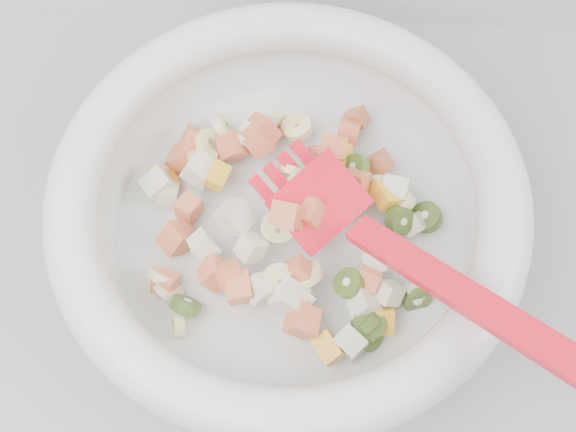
{
  "coord_description": "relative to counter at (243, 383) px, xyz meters",
  "views": [
    {
      "loc": [
        0.08,
        1.23,
        1.48
      ],
      "look_at": [
        0.06,
        1.48,
        0.95
      ],
      "focal_mm": 45.0,
      "sensor_mm": 36.0,
      "label": 1
    }
  ],
  "objects": [
    {
      "name": "mixing_bowl",
      "position": [
        0.06,
        0.03,
        0.51
      ],
      "size": [
        0.41,
        0.38,
        0.16
      ],
      "color": "silver",
      "rests_on": "counter"
    },
    {
      "name": "counter",
      "position": [
        0.0,
        0.0,
        0.0
      ],
      "size": [
        2.0,
        0.6,
        0.9
      ],
      "primitive_type": "cube",
      "color": "gray",
      "rests_on": "ground"
    }
  ]
}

